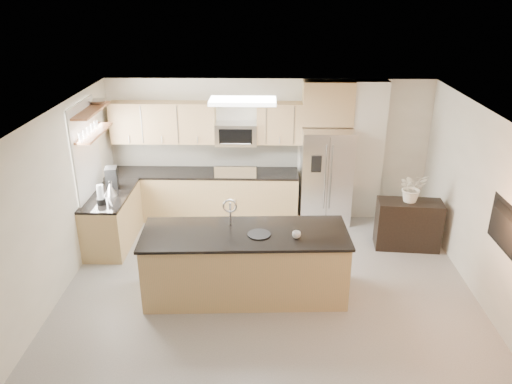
{
  "coord_description": "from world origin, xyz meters",
  "views": [
    {
      "loc": [
        -0.04,
        -5.79,
        4.22
      ],
      "look_at": [
        -0.2,
        1.3,
        1.21
      ],
      "focal_mm": 35.0,
      "sensor_mm": 36.0,
      "label": 1
    }
  ],
  "objects_px": {
    "refrigerator": "(325,175)",
    "blender": "(101,196)",
    "range": "(237,194)",
    "bowl": "(97,101)",
    "television": "(502,231)",
    "island": "(245,263)",
    "cup": "(296,235)",
    "credenza": "(408,225)",
    "microwave": "(236,134)",
    "kettle": "(110,189)",
    "coffee_maker": "(112,178)",
    "platter": "(259,234)",
    "flower_vase": "(413,180)"
  },
  "relations": [
    {
      "from": "refrigerator",
      "to": "television",
      "type": "bearing_deg",
      "value": -58.96
    },
    {
      "from": "range",
      "to": "kettle",
      "type": "height_order",
      "value": "kettle"
    },
    {
      "from": "island",
      "to": "cup",
      "type": "height_order",
      "value": "island"
    },
    {
      "from": "microwave",
      "to": "refrigerator",
      "type": "distance_m",
      "value": 1.82
    },
    {
      "from": "bowl",
      "to": "blender",
      "type": "bearing_deg",
      "value": -78.93
    },
    {
      "from": "credenza",
      "to": "television",
      "type": "xyz_separation_m",
      "value": [
        0.55,
        -2.0,
        0.93
      ]
    },
    {
      "from": "microwave",
      "to": "cup",
      "type": "height_order",
      "value": "microwave"
    },
    {
      "from": "flower_vase",
      "to": "refrigerator",
      "type": "bearing_deg",
      "value": 141.23
    },
    {
      "from": "island",
      "to": "cup",
      "type": "relative_size",
      "value": 25.01
    },
    {
      "from": "platter",
      "to": "flower_vase",
      "type": "distance_m",
      "value": 2.94
    },
    {
      "from": "blender",
      "to": "refrigerator",
      "type": "bearing_deg",
      "value": 21.1
    },
    {
      "from": "credenza",
      "to": "flower_vase",
      "type": "bearing_deg",
      "value": 99.79
    },
    {
      "from": "coffee_maker",
      "to": "bowl",
      "type": "xyz_separation_m",
      "value": [
        -0.16,
        0.21,
        1.29
      ]
    },
    {
      "from": "blender",
      "to": "coffee_maker",
      "type": "distance_m",
      "value": 0.68
    },
    {
      "from": "refrigerator",
      "to": "credenza",
      "type": "bearing_deg",
      "value": -39.51
    },
    {
      "from": "flower_vase",
      "to": "kettle",
      "type": "bearing_deg",
      "value": -179.42
    },
    {
      "from": "credenza",
      "to": "cup",
      "type": "xyz_separation_m",
      "value": [
        -1.99,
        -1.58,
        0.62
      ]
    },
    {
      "from": "cup",
      "to": "television",
      "type": "bearing_deg",
      "value": -9.38
    },
    {
      "from": "microwave",
      "to": "coffee_maker",
      "type": "distance_m",
      "value": 2.35
    },
    {
      "from": "cup",
      "to": "microwave",
      "type": "bearing_deg",
      "value": 109.08
    },
    {
      "from": "range",
      "to": "refrigerator",
      "type": "height_order",
      "value": "refrigerator"
    },
    {
      "from": "island",
      "to": "kettle",
      "type": "height_order",
      "value": "island"
    },
    {
      "from": "range",
      "to": "credenza",
      "type": "bearing_deg",
      "value": -20.73
    },
    {
      "from": "coffee_maker",
      "to": "flower_vase",
      "type": "bearing_deg",
      "value": -3.24
    },
    {
      "from": "platter",
      "to": "coffee_maker",
      "type": "xyz_separation_m",
      "value": [
        -2.57,
        1.83,
        0.09
      ]
    },
    {
      "from": "platter",
      "to": "cup",
      "type": "bearing_deg",
      "value": -7.95
    },
    {
      "from": "blender",
      "to": "bowl",
      "type": "xyz_separation_m",
      "value": [
        -0.18,
        0.89,
        1.32
      ]
    },
    {
      "from": "cup",
      "to": "bowl",
      "type": "xyz_separation_m",
      "value": [
        -3.23,
        2.11,
        1.34
      ]
    },
    {
      "from": "microwave",
      "to": "kettle",
      "type": "height_order",
      "value": "microwave"
    },
    {
      "from": "platter",
      "to": "blender",
      "type": "distance_m",
      "value": 2.79
    },
    {
      "from": "island",
      "to": "television",
      "type": "distance_m",
      "value": 3.39
    },
    {
      "from": "cup",
      "to": "coffee_maker",
      "type": "xyz_separation_m",
      "value": [
        -3.07,
        1.9,
        0.05
      ]
    },
    {
      "from": "credenza",
      "to": "coffee_maker",
      "type": "distance_m",
      "value": 5.11
    },
    {
      "from": "blender",
      "to": "bowl",
      "type": "relative_size",
      "value": 0.88
    },
    {
      "from": "bowl",
      "to": "platter",
      "type": "bearing_deg",
      "value": -36.85
    },
    {
      "from": "microwave",
      "to": "coffee_maker",
      "type": "bearing_deg",
      "value": -156.07
    },
    {
      "from": "platter",
      "to": "flower_vase",
      "type": "relative_size",
      "value": 0.43
    },
    {
      "from": "kettle",
      "to": "television",
      "type": "bearing_deg",
      "value": -19.66
    },
    {
      "from": "refrigerator",
      "to": "television",
      "type": "relative_size",
      "value": 1.65
    },
    {
      "from": "island",
      "to": "television",
      "type": "xyz_separation_m",
      "value": [
        3.24,
        -0.56,
        0.85
      ]
    },
    {
      "from": "cup",
      "to": "platter",
      "type": "bearing_deg",
      "value": 172.05
    },
    {
      "from": "blender",
      "to": "television",
      "type": "distance_m",
      "value": 5.83
    },
    {
      "from": "refrigerator",
      "to": "television",
      "type": "xyz_separation_m",
      "value": [
        1.85,
        -3.07,
        0.46
      ]
    },
    {
      "from": "flower_vase",
      "to": "television",
      "type": "relative_size",
      "value": 0.69
    },
    {
      "from": "television",
      "to": "range",
      "type": "bearing_deg",
      "value": 48.36
    },
    {
      "from": "refrigerator",
      "to": "blender",
      "type": "distance_m",
      "value": 4.01
    },
    {
      "from": "refrigerator",
      "to": "bowl",
      "type": "distance_m",
      "value": 4.22
    },
    {
      "from": "blender",
      "to": "bowl",
      "type": "distance_m",
      "value": 1.6
    },
    {
      "from": "island",
      "to": "coffee_maker",
      "type": "height_order",
      "value": "island"
    },
    {
      "from": "cup",
      "to": "television",
      "type": "height_order",
      "value": "television"
    }
  ]
}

